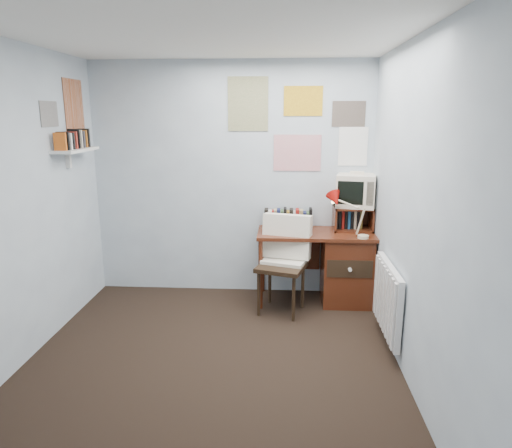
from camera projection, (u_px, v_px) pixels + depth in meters
The scene contains 15 objects.
ground at pixel (208, 373), 3.52m from camera, with size 3.50×3.50×0.00m, color black.
back_wall at pixel (232, 181), 4.93m from camera, with size 3.00×0.02×2.50m, color silver.
left_wall at pixel (0, 213), 3.32m from camera, with size 0.02×3.50×2.50m, color silver.
right_wall at pixel (420, 218), 3.14m from camera, with size 0.02×3.50×2.50m, color silver.
ceiling at pixel (199, 26), 2.94m from camera, with size 3.00×3.50×0.02m, color white.
desk at pixel (341, 265), 4.79m from camera, with size 1.20×0.55×0.76m.
desk_chair at pixel (281, 267), 4.52m from camera, with size 0.48×0.46×0.95m, color black.
desk_lamp at pixel (364, 219), 4.44m from camera, with size 0.28×0.24×0.40m, color #A9100B.
tv_riser at pixel (353, 218), 4.78m from camera, with size 0.40×0.30×0.25m, color #522312.
crt_tv at pixel (356, 189), 4.73m from camera, with size 0.39×0.36×0.37m, color beige.
book_row at pixel (292, 217), 4.89m from camera, with size 0.60×0.14×0.22m, color #522312.
radiator at pixel (388, 299), 3.87m from camera, with size 0.09×0.80×0.60m, color white.
wall_shelf at pixel (76, 150), 4.29m from camera, with size 0.20×0.62×0.24m, color white.
posters_back at pixel (298, 124), 4.74m from camera, with size 1.20×0.01×0.90m, color white.
posters_left at pixel (62, 108), 4.21m from camera, with size 0.01×0.70×0.60m, color white.
Camera 1 is at (0.56, -3.13, 1.95)m, focal length 32.00 mm.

